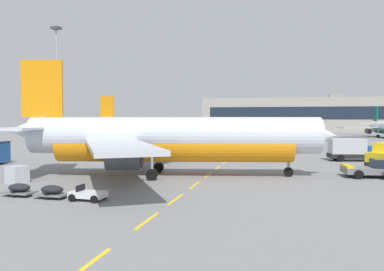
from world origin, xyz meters
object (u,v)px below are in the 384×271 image
(catering_truck, at_px, (352,149))
(uld_cargo_container, at_px, (17,174))
(baggage_train, at_px, (53,191))
(apron_light_mast_near, at_px, (57,73))
(airliner_far_center, at_px, (149,126))
(airliner_foreground, at_px, (169,139))
(pushback_tug, at_px, (376,169))

(catering_truck, xyz_separation_m, uld_cargo_container, (-33.87, -27.29, -0.85))
(baggage_train, height_order, apron_light_mast_near, apron_light_mast_near)
(catering_truck, bearing_deg, airliner_far_center, 137.21)
(airliner_foreground, relative_size, pushback_tug, 5.49)
(catering_truck, relative_size, apron_light_mast_near, 0.29)
(airliner_foreground, distance_m, baggage_train, 14.35)
(airliner_far_center, bearing_deg, baggage_train, -75.75)
(airliner_foreground, relative_size, apron_light_mast_near, 1.35)
(airliner_far_center, relative_size, apron_light_mast_near, 1.37)
(airliner_far_center, bearing_deg, airliner_foreground, -68.54)
(airliner_far_center, distance_m, uld_cargo_container, 70.60)
(airliner_foreground, xyz_separation_m, uld_cargo_container, (-12.65, -7.44, -3.15))
(pushback_tug, distance_m, apron_light_mast_near, 67.57)
(uld_cargo_container, bearing_deg, catering_truck, 38.86)
(apron_light_mast_near, bearing_deg, catering_truck, -16.27)
(pushback_tug, height_order, apron_light_mast_near, apron_light_mast_near)
(airliner_far_center, xyz_separation_m, uld_cargo_container, (11.77, -69.54, -3.19))
(catering_truck, relative_size, uld_cargo_container, 3.68)
(airliner_far_center, distance_m, baggage_train, 77.41)
(apron_light_mast_near, bearing_deg, pushback_tug, -29.59)
(pushback_tug, relative_size, airliner_far_center, 0.18)
(uld_cargo_container, height_order, apron_light_mast_near, apron_light_mast_near)
(apron_light_mast_near, bearing_deg, baggage_train, -58.03)
(catering_truck, relative_size, baggage_train, 0.85)
(airliner_foreground, xyz_separation_m, airliner_far_center, (-24.42, 62.11, 0.04))
(uld_cargo_container, bearing_deg, apron_light_mast_near, 118.19)
(pushback_tug, distance_m, airliner_far_center, 73.74)
(baggage_train, relative_size, apron_light_mast_near, 0.34)
(pushback_tug, height_order, airliner_far_center, airliner_far_center)
(pushback_tug, xyz_separation_m, catering_truck, (0.21, 15.74, 0.74))
(baggage_train, bearing_deg, airliner_foreground, 67.27)
(baggage_train, xyz_separation_m, uld_cargo_container, (-7.27, 5.41, 0.28))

